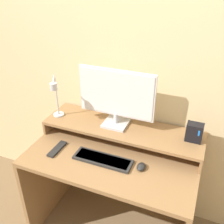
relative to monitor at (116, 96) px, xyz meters
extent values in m
cube|color=beige|center=(0.06, 0.18, 0.14)|extent=(6.00, 0.05, 2.50)
cube|color=olive|center=(0.06, -0.20, -0.36)|extent=(1.17, 0.69, 0.03)
cube|color=olive|center=(-0.51, -0.20, -0.74)|extent=(0.03, 0.69, 0.73)
cube|color=olive|center=(0.63, -0.20, -0.74)|extent=(0.03, 0.69, 0.73)
cube|color=olive|center=(-0.52, -0.02, -0.30)|extent=(0.02, 0.33, 0.09)
cube|color=olive|center=(0.63, -0.02, -0.30)|extent=(0.02, 0.33, 0.09)
cube|color=olive|center=(0.06, -0.02, -0.24)|extent=(1.17, 0.33, 0.02)
cube|color=#BCBCC1|center=(0.00, 0.00, -0.22)|extent=(0.18, 0.18, 0.02)
cylinder|color=#BCBCC1|center=(0.00, 0.00, -0.17)|extent=(0.04, 0.04, 0.07)
cube|color=silver|center=(0.00, 0.00, 0.02)|extent=(0.56, 0.02, 0.35)
cube|color=silver|center=(0.00, -0.01, 0.02)|extent=(0.53, 0.01, 0.32)
cylinder|color=silver|center=(-0.46, -0.05, -0.22)|extent=(0.08, 0.08, 0.01)
cylinder|color=silver|center=(-0.46, -0.05, -0.06)|extent=(0.01, 0.01, 0.32)
cylinder|color=silver|center=(-0.43, -0.11, 0.10)|extent=(0.08, 0.13, 0.01)
cylinder|color=silver|center=(-0.39, -0.17, 0.08)|extent=(0.05, 0.05, 0.05)
cube|color=black|center=(0.55, 0.01, -0.17)|extent=(0.11, 0.07, 0.13)
cube|color=#1972F2|center=(0.58, -0.03, -0.14)|extent=(0.01, 0.00, 0.04)
cube|color=#282828|center=(0.02, -0.29, -0.33)|extent=(0.40, 0.13, 0.02)
cube|color=black|center=(0.02, -0.29, -0.33)|extent=(0.37, 0.10, 0.01)
ellipsoid|color=black|center=(0.28, -0.27, -0.33)|extent=(0.06, 0.08, 0.03)
cube|color=black|center=(-0.33, -0.31, -0.33)|extent=(0.06, 0.18, 0.02)
camera|label=1|loc=(0.59, -1.53, 0.81)|focal=42.00mm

